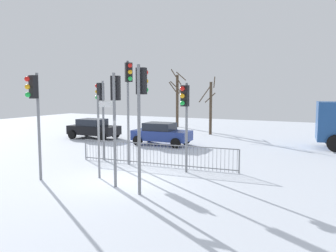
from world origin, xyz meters
name	(u,v)px	position (x,y,z in m)	size (l,w,h in m)	color
ground_plane	(122,180)	(0.00, 0.00, 0.00)	(60.00, 60.00, 0.00)	silver
traffic_light_rear_left	(141,100)	(1.65, -1.19, 3.27)	(0.33, 0.57, 4.46)	slate
traffic_light_mid_left	(116,104)	(0.32, -0.80, 3.10)	(0.37, 0.56, 4.23)	slate
traffic_light_rear_right	(129,89)	(-1.25, 2.51, 3.64)	(0.48, 0.46, 4.99)	slate
traffic_light_foreground_left	(34,102)	(-2.97, -1.57, 3.14)	(0.36, 0.56, 4.28)	slate
traffic_light_foreground_right	(185,107)	(1.80, 2.22, 2.87)	(0.33, 0.57, 3.91)	slate
traffic_light_mid_right	(101,102)	(-3.21, 2.93, 2.99)	(0.57, 0.35, 4.08)	slate
direction_sign_post	(100,133)	(-0.94, -0.15, 1.89)	(0.79, 0.09, 3.39)	slate
pedestrian_guard_railing	(155,154)	(-0.01, 2.87, 0.55)	(8.00, 0.66, 1.07)	slate
car_blue_far	(161,133)	(-2.69, 8.61, 0.77)	(3.87, 2.06, 1.47)	navy
car_black_trailing	(93,128)	(-8.62, 9.01, 0.77)	(3.83, 1.98, 1.47)	black
bare_tree_left	(177,98)	(-6.49, 19.31, 2.81)	(1.66, 1.41, 5.64)	#473828
bare_tree_centre	(210,107)	(-1.59, 15.16, 2.27)	(1.31, 1.31, 4.69)	#473828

